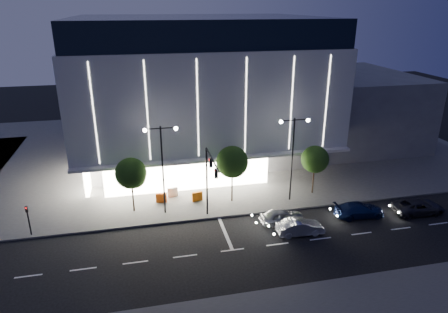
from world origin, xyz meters
The scene contains 18 objects.
ground centered at (0.00, 0.00, 0.00)m, with size 160.00×160.00×0.00m, color black.
sidewalk_museum centered at (5.00, 24.00, 0.07)m, with size 70.00×40.00×0.15m, color #474747.
museum centered at (2.98, 22.31, 9.27)m, with size 30.00×25.80×18.00m.
annex_building centered at (26.00, 24.00, 5.00)m, with size 16.00×20.00×10.00m, color #4C4C51.
traffic_mast centered at (1.00, 3.34, 5.03)m, with size 0.33×5.89×7.07m.
street_lamp_west centered at (-3.00, 6.00, 5.96)m, with size 3.16×0.36×9.00m.
street_lamp_east centered at (10.00, 6.00, 5.96)m, with size 3.16×0.36×9.00m.
ped_signal_far centered at (-15.00, 4.50, 1.89)m, with size 0.22×0.24×3.00m.
tree_left centered at (-5.97, 7.02, 4.03)m, with size 3.02×3.02×5.72m.
tree_mid centered at (4.03, 7.02, 4.33)m, with size 3.25×3.25×6.15m.
tree_right centered at (13.03, 7.02, 3.88)m, with size 2.91×2.91×5.51m.
car_lead centered at (7.60, 1.83, 0.71)m, with size 1.68×4.18×1.42m, color #9A9DA1.
car_second centered at (8.50, -0.34, 0.70)m, with size 1.49×4.27×1.41m, color #A6A8AE.
car_third centered at (15.36, 1.42, 0.71)m, with size 1.98×4.87×1.41m, color #152250.
car_fourth centered at (21.39, 0.76, 0.70)m, with size 2.33×5.05×1.40m, color #2B2A2F.
barrier_a centered at (-3.21, 8.25, 0.65)m, with size 1.10×0.25×1.00m, color #EE540D.
barrier_c centered at (0.47, 7.78, 0.65)m, with size 1.10×0.25×1.00m, color orange.
barrier_d centered at (-1.93, 9.38, 0.65)m, with size 1.10×0.25×1.00m, color white.
Camera 1 is at (-4.85, -29.22, 19.34)m, focal length 32.00 mm.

